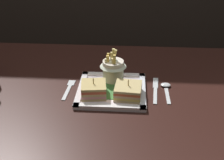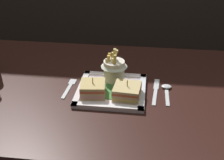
% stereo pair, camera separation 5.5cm
% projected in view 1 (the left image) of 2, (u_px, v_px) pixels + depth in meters
% --- Properties ---
extents(dining_table, '(1.35, 0.76, 0.77)m').
position_uv_depth(dining_table, '(112.00, 113.00, 1.16)').
color(dining_table, black).
rests_on(dining_table, ground_plane).
extents(square_plate, '(0.23, 0.23, 0.02)m').
position_uv_depth(square_plate, '(112.00, 91.00, 1.08)').
color(square_plate, white).
rests_on(square_plate, dining_table).
extents(sandwich_half_left, '(0.09, 0.09, 0.06)m').
position_uv_depth(sandwich_half_left, '(94.00, 89.00, 1.04)').
color(sandwich_half_left, tan).
rests_on(sandwich_half_left, square_plate).
extents(sandwich_half_right, '(0.09, 0.09, 0.06)m').
position_uv_depth(sandwich_half_right, '(128.00, 91.00, 1.04)').
color(sandwich_half_right, tan).
rests_on(sandwich_half_right, square_plate).
extents(fries_cup, '(0.09, 0.09, 0.12)m').
position_uv_depth(fries_cup, '(113.00, 67.00, 1.12)').
color(fries_cup, silver).
rests_on(fries_cup, square_plate).
extents(fork, '(0.03, 0.13, 0.00)m').
position_uv_depth(fork, '(69.00, 88.00, 1.11)').
color(fork, silver).
rests_on(fork, dining_table).
extents(knife, '(0.03, 0.17, 0.00)m').
position_uv_depth(knife, '(155.00, 89.00, 1.10)').
color(knife, silver).
rests_on(knife, dining_table).
extents(spoon, '(0.04, 0.13, 0.01)m').
position_uv_depth(spoon, '(166.00, 88.00, 1.10)').
color(spoon, silver).
rests_on(spoon, dining_table).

